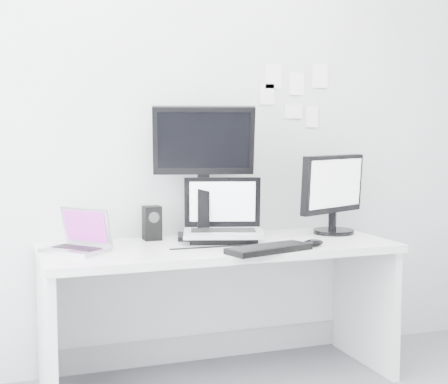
{
  "coord_description": "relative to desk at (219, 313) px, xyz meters",
  "views": [
    {
      "loc": [
        -1.12,
        -1.96,
        1.32
      ],
      "look_at": [
        0.02,
        1.23,
        1.0
      ],
      "focal_mm": 53.77,
      "sensor_mm": 36.0,
      "label": 1
    }
  ],
  "objects": [
    {
      "name": "wall_note_3",
      "position": [
        0.58,
        0.34,
        1.05
      ],
      "size": [
        0.11,
        0.0,
        0.08
      ],
      "primitive_type": "cube",
      "color": "white",
      "rests_on": "back_wall"
    },
    {
      "name": "wall_note_4",
      "position": [
        0.7,
        0.34,
        1.02
      ],
      "size": [
        0.08,
        0.0,
        0.12
      ],
      "primitive_type": "cube",
      "color": "white",
      "rests_on": "back_wall"
    },
    {
      "name": "back_wall",
      "position": [
        0.0,
        0.35,
        0.99
      ],
      "size": [
        3.6,
        0.0,
        3.6
      ],
      "primitive_type": "plane",
      "rotation": [
        1.57,
        0.0,
        0.0
      ],
      "color": "silver",
      "rests_on": "ground"
    },
    {
      "name": "desk",
      "position": [
        0.0,
        0.0,
        0.0
      ],
      "size": [
        1.8,
        0.7,
        0.73
      ],
      "primitive_type": "cube",
      "color": "white",
      "rests_on": "ground"
    },
    {
      "name": "mouse",
      "position": [
        0.42,
        -0.23,
        0.38
      ],
      "size": [
        0.12,
        0.08,
        0.04
      ],
      "primitive_type": "ellipsoid",
      "rotation": [
        0.0,
        0.0,
        0.12
      ],
      "color": "black",
      "rests_on": "desk"
    },
    {
      "name": "speaker",
      "position": [
        -0.29,
        0.24,
        0.46
      ],
      "size": [
        0.12,
        0.12,
        0.18
      ],
      "primitive_type": "cube",
      "rotation": [
        0.0,
        0.0,
        0.43
      ],
      "color": "black",
      "rests_on": "desk"
    },
    {
      "name": "wall_note_0",
      "position": [
        0.45,
        0.34,
        1.26
      ],
      "size": [
        0.1,
        0.0,
        0.14
      ],
      "primitive_type": "cube",
      "color": "white",
      "rests_on": "back_wall"
    },
    {
      "name": "rear_monitor",
      "position": [
        -0.02,
        0.19,
        0.73
      ],
      "size": [
        0.57,
        0.33,
        0.73
      ],
      "primitive_type": "cube",
      "rotation": [
        0.0,
        0.0,
        -0.27
      ],
      "color": "black",
      "rests_on": "desk"
    },
    {
      "name": "samsung_monitor",
      "position": [
        0.73,
        0.11,
        0.6
      ],
      "size": [
        0.55,
        0.42,
        0.46
      ],
      "primitive_type": "cube",
      "rotation": [
        0.0,
        0.0,
        0.43
      ],
      "color": "black",
      "rests_on": "desk"
    },
    {
      "name": "macbook",
      "position": [
        -0.73,
        0.02,
        0.47
      ],
      "size": [
        0.36,
        0.36,
        0.22
      ],
      "primitive_type": "cube",
      "rotation": [
        0.0,
        0.0,
        -0.85
      ],
      "color": "#B1B1B5",
      "rests_on": "desk"
    },
    {
      "name": "wall_note_5",
      "position": [
        0.41,
        0.34,
        1.15
      ],
      "size": [
        0.09,
        0.0,
        0.12
      ],
      "primitive_type": "cube",
      "color": "white",
      "rests_on": "back_wall"
    },
    {
      "name": "dell_laptop",
      "position": [
        0.04,
        0.06,
        0.54
      ],
      "size": [
        0.49,
        0.43,
        0.34
      ],
      "primitive_type": "cube",
      "rotation": [
        0.0,
        0.0,
        -0.31
      ],
      "color": "#ABAEB3",
      "rests_on": "desk"
    },
    {
      "name": "keyboard",
      "position": [
        0.15,
        -0.29,
        0.38
      ],
      "size": [
        0.45,
        0.26,
        0.03
      ],
      "primitive_type": "cube",
      "rotation": [
        0.0,
        0.0,
        0.27
      ],
      "color": "black",
      "rests_on": "desk"
    },
    {
      "name": "wall_note_2",
      "position": [
        0.75,
        0.34,
        1.26
      ],
      "size": [
        0.1,
        0.0,
        0.14
      ],
      "primitive_type": "cube",
      "color": "white",
      "rests_on": "back_wall"
    },
    {
      "name": "wall_note_1",
      "position": [
        0.6,
        0.34,
        1.22
      ],
      "size": [
        0.09,
        0.0,
        0.13
      ],
      "primitive_type": "cube",
      "color": "white",
      "rests_on": "back_wall"
    }
  ]
}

